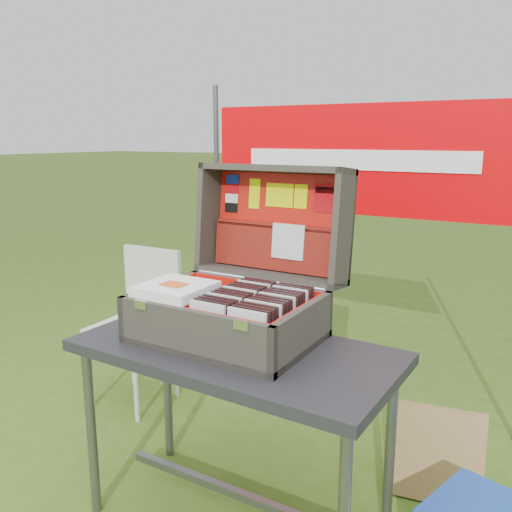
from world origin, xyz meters
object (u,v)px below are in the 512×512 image
Objects in this scene: table at (236,437)px; chair at (132,329)px; suitcase at (236,254)px; cardboard_box at (437,455)px.

chair is (-0.99, 0.53, 0.06)m from table.
table is 1.36× the size of chair.
table is 0.66m from suitcase.
table is 1.12m from chair.
cardboard_box is at bearing 42.80° from table.
chair is at bearing 171.10° from cardboard_box.
chair is 2.23× the size of cardboard_box.
suitcase is 0.76× the size of chair.
suitcase is (-0.06, 0.11, 0.65)m from table.
suitcase is 1.14m from cardboard_box.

